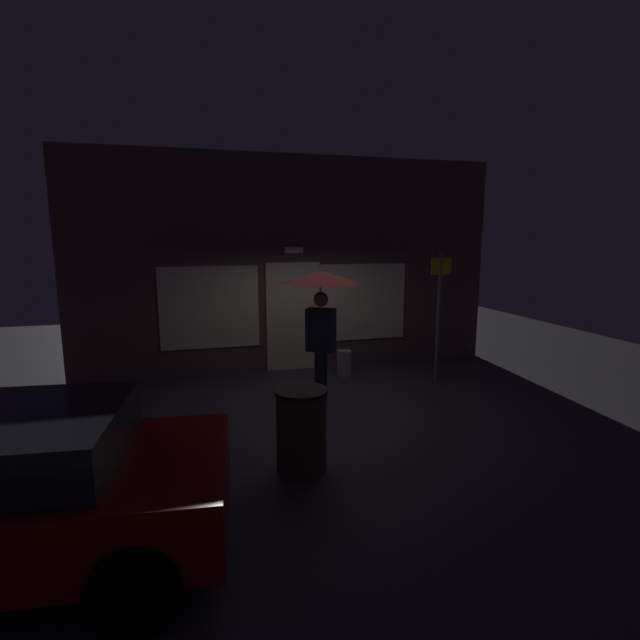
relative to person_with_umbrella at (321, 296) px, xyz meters
The scene contains 6 objects.
ground_plane 1.76m from the person_with_umbrella, 101.95° to the right, with size 18.00×18.00×0.00m, color #38353A.
building_facade 2.24m from the person_with_umbrella, 90.76° to the left, with size 8.59×0.48×4.30m.
person_with_umbrella is the anchor object (origin of this frame).
street_sign_post 2.49m from the person_with_umbrella, 12.34° to the left, with size 0.40×0.07×2.42m.
sidewalk_bollard 2.16m from the person_with_umbrella, 57.67° to the left, with size 0.28×0.28×0.51m, color #9E998E.
trash_bin 2.65m from the person_with_umbrella, 110.65° to the right, with size 0.61×0.61×0.98m.
Camera 1 is at (-1.91, -7.05, 2.68)m, focal length 26.31 mm.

